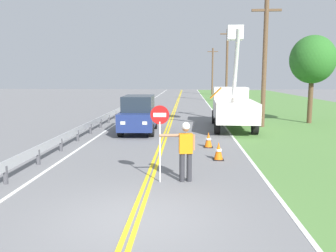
% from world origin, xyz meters
% --- Properties ---
extents(ground_plane, '(160.00, 160.00, 0.00)m').
position_xyz_m(ground_plane, '(0.00, 0.00, 0.00)').
color(ground_plane, slate).
extents(grass_verge_right, '(16.00, 110.00, 0.01)m').
position_xyz_m(grass_verge_right, '(11.60, 20.00, 0.00)').
color(grass_verge_right, '#517F3D').
rests_on(grass_verge_right, ground).
extents(centerline_yellow_left, '(0.11, 110.00, 0.01)m').
position_xyz_m(centerline_yellow_left, '(-0.09, 20.00, 0.01)').
color(centerline_yellow_left, yellow).
rests_on(centerline_yellow_left, ground).
extents(centerline_yellow_right, '(0.11, 110.00, 0.01)m').
position_xyz_m(centerline_yellow_right, '(0.09, 20.00, 0.01)').
color(centerline_yellow_right, yellow).
rests_on(centerline_yellow_right, ground).
extents(edge_line_right, '(0.12, 110.00, 0.01)m').
position_xyz_m(edge_line_right, '(3.60, 20.00, 0.01)').
color(edge_line_right, silver).
rests_on(edge_line_right, ground).
extents(edge_line_left, '(0.12, 110.00, 0.01)m').
position_xyz_m(edge_line_left, '(-3.60, 20.00, 0.01)').
color(edge_line_left, silver).
rests_on(edge_line_left, ground).
extents(flagger_worker, '(1.08, 0.30, 1.83)m').
position_xyz_m(flagger_worker, '(1.12, 2.89, 1.05)').
color(flagger_worker, '#2D2D33').
rests_on(flagger_worker, ground).
extents(stop_sign_paddle, '(0.56, 0.04, 2.33)m').
position_xyz_m(stop_sign_paddle, '(0.36, 2.79, 1.71)').
color(stop_sign_paddle, silver).
rests_on(stop_sign_paddle, ground).
extents(utility_bucket_truck, '(2.92, 6.90, 6.12)m').
position_xyz_m(utility_bucket_truck, '(3.99, 14.25, 1.44)').
color(utility_bucket_truck, white).
rests_on(utility_bucket_truck, ground).
extents(oncoming_suv_nearest, '(2.02, 4.65, 2.10)m').
position_xyz_m(oncoming_suv_nearest, '(-1.57, 12.07, 1.06)').
color(oncoming_suv_nearest, navy).
rests_on(oncoming_suv_nearest, ground).
extents(utility_pole_near, '(1.80, 0.28, 7.76)m').
position_xyz_m(utility_pole_near, '(5.96, 14.73, 4.06)').
color(utility_pole_near, brown).
rests_on(utility_pole_near, ground).
extents(utility_pole_mid, '(1.80, 0.28, 8.90)m').
position_xyz_m(utility_pole_mid, '(6.07, 36.27, 4.64)').
color(utility_pole_mid, brown).
rests_on(utility_pole_mid, ground).
extents(utility_pole_far, '(1.80, 0.28, 8.04)m').
position_xyz_m(utility_pole_far, '(5.62, 54.27, 4.20)').
color(utility_pole_far, brown).
rests_on(utility_pole_far, ground).
extents(traffic_cone_lead, '(0.40, 0.40, 0.70)m').
position_xyz_m(traffic_cone_lead, '(2.38, 5.70, 0.34)').
color(traffic_cone_lead, orange).
rests_on(traffic_cone_lead, ground).
extents(traffic_cone_mid, '(0.40, 0.40, 0.70)m').
position_xyz_m(traffic_cone_mid, '(2.14, 8.06, 0.34)').
color(traffic_cone_mid, orange).
rests_on(traffic_cone_mid, ground).
extents(guardrail_left_shoulder, '(0.10, 32.00, 0.71)m').
position_xyz_m(guardrail_left_shoulder, '(-4.20, 14.89, 0.52)').
color(guardrail_left_shoulder, '#9EA0A3').
rests_on(guardrail_left_shoulder, ground).
extents(roadside_tree_verge, '(3.00, 3.00, 5.90)m').
position_xyz_m(roadside_tree_verge, '(9.56, 16.69, 4.27)').
color(roadside_tree_verge, brown).
rests_on(roadside_tree_verge, ground).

